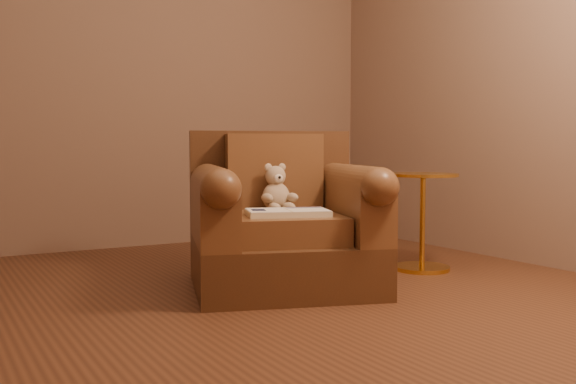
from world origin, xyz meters
TOP-DOWN VIEW (x-y plane):
  - floor at (0.00, 0.00)m, footprint 4.00×4.00m
  - armchair at (0.36, 0.31)m, footprint 1.12×1.09m
  - teddy_bear at (0.37, 0.38)m, footprint 0.18×0.21m
  - guidebook at (0.30, 0.13)m, footprint 0.45×0.35m
  - side_table at (1.28, 0.28)m, footprint 0.40×0.40m

SIDE VIEW (x-z plane):
  - floor at x=0.00m, z-range 0.00..0.00m
  - side_table at x=1.28m, z-range 0.02..0.59m
  - armchair at x=0.36m, z-range -0.09..0.71m
  - guidebook at x=0.30m, z-range 0.38..0.42m
  - teddy_bear at x=0.37m, z-range 0.35..0.61m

